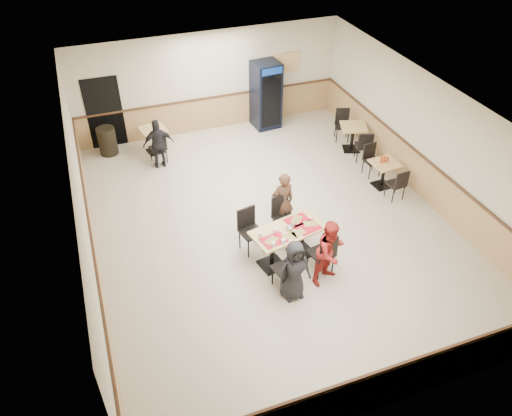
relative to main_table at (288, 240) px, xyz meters
name	(u,v)px	position (x,y,z in m)	size (l,w,h in m)	color
ground	(271,223)	(0.12, 1.25, -0.55)	(10.00, 10.00, 0.00)	beige
room_shell	(297,139)	(1.90, 3.80, 0.03)	(10.00, 10.00, 10.00)	silver
main_table	(288,240)	(0.00, 0.00, 0.00)	(1.66, 1.06, 0.82)	black
main_chairs	(285,241)	(-0.05, -0.01, -0.03)	(1.70, 2.04, 1.04)	black
diner_woman_left	(294,270)	(-0.30, -1.01, 0.14)	(0.67, 0.44, 1.37)	black
diner_woman_right	(330,252)	(0.56, -0.84, 0.19)	(0.72, 0.56, 1.48)	maroon
diner_man_opposite	(283,202)	(0.30, 1.01, 0.20)	(0.55, 0.36, 1.50)	#513322
lone_diner	(159,144)	(-1.81, 4.61, 0.15)	(0.82, 0.34, 1.41)	black
tabletop_clutter	(290,230)	(0.01, -0.07, 0.30)	(1.37, 0.87, 0.12)	#B10B23
side_table_near	(384,171)	(3.40, 1.70, -0.08)	(0.70, 0.70, 0.71)	black
side_table_near_chair_south	(396,183)	(3.40, 1.14, -0.10)	(0.41, 0.41, 0.89)	black
side_table_near_chair_north	(372,160)	(3.40, 2.27, -0.10)	(0.41, 0.41, 0.89)	black
side_table_far	(353,134)	(3.54, 3.61, -0.04)	(0.91, 0.91, 0.76)	black
side_table_far_chair_south	(363,145)	(3.54, 3.00, -0.07)	(0.45, 0.45, 0.96)	black
side_table_far_chair_north	(343,125)	(3.54, 4.21, -0.07)	(0.45, 0.45, 0.96)	black
condiment_caddy	(384,159)	(3.37, 1.75, 0.25)	(0.23, 0.06, 0.20)	#C3390D
back_table	(154,136)	(-1.81, 5.45, -0.06)	(0.81, 0.81, 0.74)	black
back_table_chair_lone	(158,147)	(-1.81, 4.86, -0.08)	(0.43, 0.43, 0.93)	black
pepsi_cooler	(266,95)	(1.74, 5.84, 0.47)	(0.83, 0.84, 2.04)	black
trash_bin	(107,141)	(-3.07, 5.80, -0.15)	(0.51, 0.51, 0.80)	black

